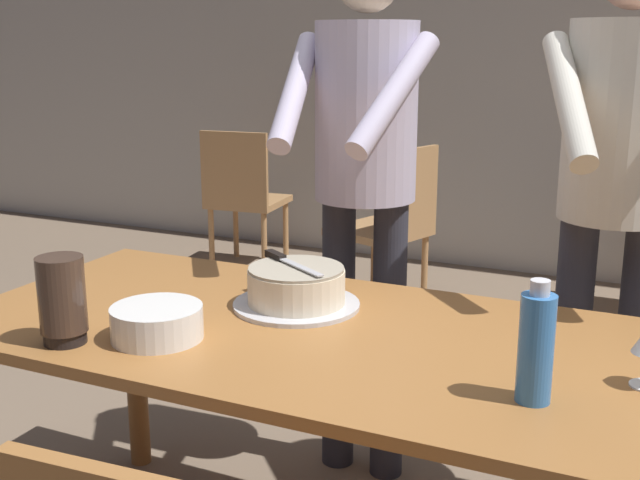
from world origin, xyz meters
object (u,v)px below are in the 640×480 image
Objects in this scene: background_chair_0 at (390,222)px; person_cutting_cake at (364,160)px; cake_on_platter at (296,288)px; plate_stack at (157,323)px; main_dining_table at (305,366)px; water_bottle at (536,346)px; person_standing_beside at (618,176)px; cake_knife at (282,259)px; background_chair_2 at (243,194)px; hurricane_lamp at (62,299)px.

person_cutting_cake is at bearing -73.12° from background_chair_0.
plate_stack is at bearing -119.67° from cake_on_platter.
main_dining_table is at bearing -56.22° from cake_on_platter.
water_bottle is 0.88m from person_standing_beside.
main_dining_table is 1.04× the size of person_standing_beside.
water_bottle is 0.15× the size of person_cutting_cake.
person_standing_beside is (0.65, 0.68, 0.43)m from main_dining_table.
person_standing_beside is (0.74, 0.54, 0.27)m from cake_on_platter.
plate_stack is 0.13× the size of person_standing_beside.
cake_knife is (-0.06, 0.04, 0.06)m from cake_on_platter.
main_dining_table is 3.13m from background_chair_2.
background_chair_2 is (-1.71, 2.62, -0.16)m from main_dining_table.
plate_stack is at bearing -63.39° from background_chair_2.
person_cutting_cake is (-0.10, 0.65, 0.43)m from main_dining_table.
main_dining_table is at bearing 36.03° from plate_stack.
water_bottle is at bearing -64.13° from background_chair_0.
hurricane_lamp is at bearing -147.46° from plate_stack.
cake_knife is 0.82m from water_bottle.
person_cutting_cake is (0.05, 0.47, 0.21)m from cake_knife.
cake_on_platter is 0.10m from cake_knife.
background_chair_2 is at bearing 112.79° from hurricane_lamp.
background_chair_0 is 1.17m from background_chair_2.
plate_stack reaches higher than main_dining_table.
plate_stack is 0.88× the size of water_bottle.
main_dining_table is 0.39m from plate_stack.
water_bottle reaches higher than plate_stack.
main_dining_table is at bearing -48.98° from cake_knife.
background_chair_2 is at bearing 162.13° from background_chair_0.
person_standing_beside reaches higher than main_dining_table.
person_standing_beside is 3.11m from background_chair_2.
person_cutting_cake reaches higher than background_chair_2.
main_dining_table is 0.61m from hurricane_lamp.
background_chair_0 is 1.00× the size of background_chair_2.
main_dining_table is 8.15× the size of plate_stack.
person_cutting_cake is 1.00× the size of person_standing_beside.
water_bottle is at bearing -16.83° from main_dining_table.
person_standing_beside is at bearing 43.43° from plate_stack.
plate_stack is 1.32m from person_standing_beside.
cake_on_platter is 1.36× the size of water_bottle.
person_standing_beside is at bearing -51.88° from background_chair_0.
main_dining_table is at bearing -80.85° from person_cutting_cake.
water_bottle is at bearing 7.95° from hurricane_lamp.
background_chair_0 is (-0.50, 2.12, -0.31)m from cake_on_platter.
person_cutting_cake is at bearing -177.70° from person_standing_beside.
plate_stack is 0.88m from water_bottle.
person_cutting_cake is (0.19, 0.86, 0.29)m from plate_stack.
cake_on_platter is at bearing 50.73° from hurricane_lamp.
background_chair_0 is at bearing 104.71° from main_dining_table.
background_chair_2 is at bearing 129.11° from person_cutting_cake.
plate_stack is at bearing -109.59° from cake_knife.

